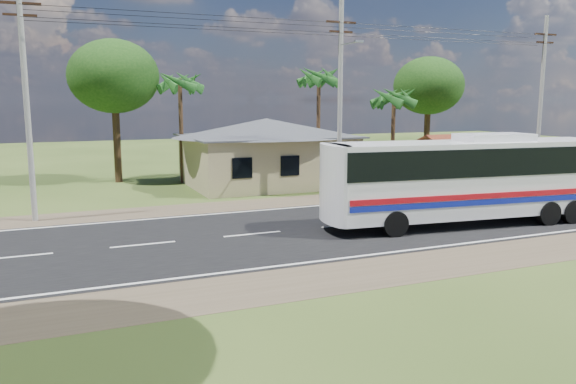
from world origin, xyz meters
The scene contains 14 objects.
ground centered at (0.00, 0.00, 0.00)m, with size 120.00×120.00×0.00m, color #2D4117.
road centered at (0.00, 0.00, 0.01)m, with size 120.00×16.00×0.03m.
house centered at (1.00, 13.00, 2.64)m, with size 12.40×10.00×5.00m.
waiting_shed centered at (13.00, 8.50, 2.73)m, with size 5.20×4.48×3.35m.
concrete_barrier centered at (12.00, 5.60, 0.45)m, with size 7.00×0.30×0.90m, color #9E9E99.
utility_poles centered at (2.67, 6.49, 5.77)m, with size 32.80×2.22×11.00m.
palm_near centered at (9.50, 11.00, 5.71)m, with size 2.80×2.80×6.70m.
palm_mid centered at (6.00, 15.50, 7.16)m, with size 2.80×2.80×8.20m.
palm_far centered at (-4.00, 16.00, 6.68)m, with size 2.80×2.80×7.70m.
tree_behind_house centered at (-8.00, 18.00, 7.12)m, with size 6.00×6.00×9.61m.
tree_behind_shed centered at (16.00, 16.00, 6.68)m, with size 5.60×5.60×9.02m.
coach_bus centered at (5.29, -1.85, 2.34)m, with size 13.40×4.19×4.09m.
motorcycle centered at (2.51, 4.89, 0.42)m, with size 0.55×1.58×0.83m, color black.
person centered at (17.41, 3.83, 0.87)m, with size 0.64×0.42×1.75m, color #1C279C.
Camera 1 is at (-11.96, -21.77, 5.59)m, focal length 35.00 mm.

